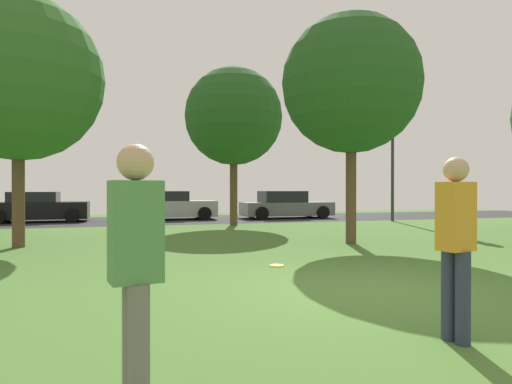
# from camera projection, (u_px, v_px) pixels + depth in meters

# --- Properties ---
(ground_plane) EXTENTS (44.00, 44.00, 0.00)m
(ground_plane) POSITION_uv_depth(u_px,v_px,m) (363.00, 289.00, 6.57)
(ground_plane) COLOR #47702D
(road_strip) EXTENTS (44.00, 6.40, 0.01)m
(road_strip) POSITION_uv_depth(u_px,v_px,m) (193.00, 219.00, 21.89)
(road_strip) COLOR #28282B
(road_strip) RESTS_ON ground_plane
(birch_tree_lone) EXTENTS (3.99, 3.99, 6.45)m
(birch_tree_lone) POSITION_uv_depth(u_px,v_px,m) (234.00, 117.00, 18.37)
(birch_tree_lone) COLOR brown
(birch_tree_lone) RESTS_ON ground_plane
(oak_tree_center) EXTENTS (4.18, 4.18, 6.37)m
(oak_tree_center) POSITION_uv_depth(u_px,v_px,m) (18.00, 78.00, 11.33)
(oak_tree_center) COLOR brown
(oak_tree_center) RESTS_ON ground_plane
(oak_tree_left) EXTENTS (3.74, 3.74, 6.18)m
(oak_tree_left) POSITION_uv_depth(u_px,v_px,m) (351.00, 84.00, 12.11)
(oak_tree_left) COLOR brown
(oak_tree_left) RESTS_ON ground_plane
(person_thrower) EXTENTS (0.36, 0.30, 1.77)m
(person_thrower) POSITION_uv_depth(u_px,v_px,m) (456.00, 239.00, 4.30)
(person_thrower) COLOR #2D334C
(person_thrower) RESTS_ON ground_plane
(person_catcher) EXTENTS (0.36, 0.30, 1.75)m
(person_catcher) POSITION_uv_depth(u_px,v_px,m) (136.00, 265.00, 2.88)
(person_catcher) COLOR slate
(person_catcher) RESTS_ON ground_plane
(person_bystander) EXTENTS (0.35, 0.39, 1.61)m
(person_bystander) POSITION_uv_depth(u_px,v_px,m) (468.00, 209.00, 13.17)
(person_bystander) COLOR slate
(person_bystander) RESTS_ON ground_plane
(frisbee_disc) EXTENTS (0.27, 0.27, 0.03)m
(frisbee_disc) POSITION_uv_depth(u_px,v_px,m) (277.00, 266.00, 8.56)
(frisbee_disc) COLOR yellow
(frisbee_disc) RESTS_ON ground_plane
(parked_car_black) EXTENTS (4.17, 2.07, 1.36)m
(parked_car_black) POSITION_uv_depth(u_px,v_px,m) (38.00, 208.00, 20.23)
(parked_car_black) COLOR black
(parked_car_black) RESTS_ON ground_plane
(parked_car_silver) EXTENTS (4.39, 2.05, 1.38)m
(parked_car_silver) POSITION_uv_depth(u_px,v_px,m) (169.00, 206.00, 21.85)
(parked_car_silver) COLOR #B7B7BC
(parked_car_silver) RESTS_ON ground_plane
(parked_car_grey) EXTENTS (4.57, 2.03, 1.38)m
(parked_car_grey) POSITION_uv_depth(u_px,v_px,m) (285.00, 206.00, 22.90)
(parked_car_grey) COLOR slate
(parked_car_grey) RESTS_ON ground_plane
(street_lamp_post) EXTENTS (0.14, 0.14, 4.50)m
(street_lamp_post) POSITION_uv_depth(u_px,v_px,m) (393.00, 172.00, 20.72)
(street_lamp_post) COLOR #2D2D33
(street_lamp_post) RESTS_ON ground_plane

